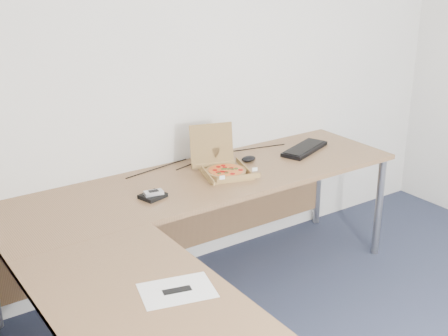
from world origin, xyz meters
TOP-DOWN VIEW (x-y plane):
  - desk at (-0.82, 0.97)m, footprint 2.50×2.20m
  - pizza_box at (-0.37, 1.40)m, footprint 0.27×0.31m
  - drinking_glass at (-0.34, 1.54)m, footprint 0.07×0.07m
  - keyboard at (0.31, 1.45)m, footprint 0.43×0.28m
  - mouse at (-0.12, 1.49)m, footprint 0.10×0.07m
  - wallet at (-0.89, 1.32)m, footprint 0.15×0.14m
  - phone at (-0.89, 1.31)m, footprint 0.11×0.07m
  - paper_sheet at (-1.25, 0.44)m, footprint 0.33×0.27m
  - cable_bundle at (-0.33, 1.68)m, footprint 0.57×0.12m

SIDE VIEW (x-z plane):
  - desk at x=-0.82m, z-range 0.34..1.07m
  - paper_sheet at x=-1.25m, z-range 0.73..0.73m
  - cable_bundle at x=-0.33m, z-range 0.73..0.74m
  - wallet at x=-0.89m, z-range 0.73..0.75m
  - keyboard at x=0.31m, z-range 0.73..0.76m
  - mouse at x=-0.12m, z-range 0.73..0.77m
  - phone at x=-0.89m, z-range 0.75..0.77m
  - pizza_box at x=-0.37m, z-range 0.63..0.90m
  - drinking_glass at x=-0.34m, z-range 0.73..0.86m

